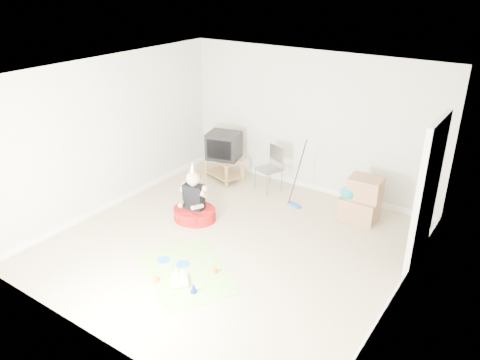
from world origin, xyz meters
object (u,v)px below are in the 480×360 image
Objects in this scene: cardboard_boxes at (361,200)px; seated_woman at (194,207)px; birthday_cake at (180,281)px; tv_stand at (224,167)px; folding_chair at (269,169)px; crt_tv at (224,146)px.

cardboard_boxes is 2.77m from seated_woman.
tv_stand is at bearing 116.24° from birthday_cake.
tv_stand is 1.71m from seated_woman.
folding_chair reaches higher than tv_stand.
seated_woman reaches higher than tv_stand.
seated_woman is at bearing 123.09° from birthday_cake.
tv_stand is at bearing -176.82° from folding_chair.
seated_woman reaches higher than crt_tv.
tv_stand is 1.01m from folding_chair.
crt_tv is (0.00, -0.00, 0.45)m from tv_stand.
crt_tv is 1.78m from seated_woman.
cardboard_boxes is 3.33m from birthday_cake.
tv_stand is 2.85m from cardboard_boxes.
birthday_cake is (0.96, -1.48, -0.19)m from seated_woman.
tv_stand is 3.45m from birthday_cake.
cardboard_boxes is 2.28× the size of birthday_cake.
birthday_cake is at bearing -113.58° from cardboard_boxes.
seated_woman is 3.12× the size of birthday_cake.
crt_tv is 3.51m from birthday_cake.
tv_stand is at bearing 75.43° from crt_tv.
folding_chair is at bearing 176.66° from cardboard_boxes.
folding_chair is 2.67× the size of birthday_cake.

